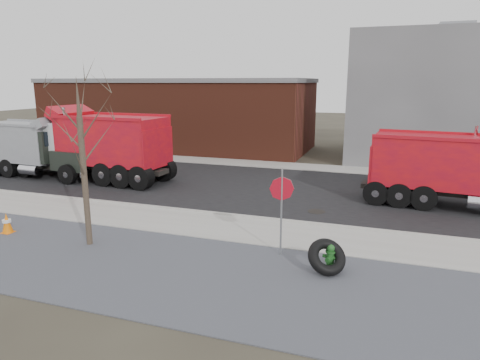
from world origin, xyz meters
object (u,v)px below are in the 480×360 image
at_px(truck_tire, 327,257).
at_px(dump_truck_red_a, 459,168).
at_px(stop_sign, 282,197).
at_px(fire_hydrant, 330,259).
at_px(dump_truck_grey, 35,146).
at_px(dump_truck_red_b, 95,143).

height_order(truck_tire, dump_truck_red_a, dump_truck_red_a).
bearing_deg(stop_sign, fire_hydrant, -19.26).
xyz_separation_m(fire_hydrant, dump_truck_red_a, (4.04, 7.69, 1.31)).
relative_size(truck_tire, stop_sign, 0.54).
bearing_deg(fire_hydrant, dump_truck_grey, 173.08).
relative_size(truck_tire, dump_truck_grey, 0.19).
height_order(fire_hydrant, dump_truck_red_b, dump_truck_red_b).
bearing_deg(dump_truck_grey, dump_truck_red_a, 5.02).
xyz_separation_m(fire_hydrant, dump_truck_red_b, (-13.04, 7.33, 1.56)).
distance_m(fire_hydrant, dump_truck_red_b, 15.04).
height_order(fire_hydrant, dump_truck_grey, dump_truck_grey).
height_order(fire_hydrant, dump_truck_red_a, dump_truck_red_a).
height_order(truck_tire, stop_sign, stop_sign).
bearing_deg(truck_tire, dump_truck_red_a, 62.40).
height_order(fire_hydrant, stop_sign, stop_sign).
bearing_deg(stop_sign, dump_truck_red_a, 54.01).
bearing_deg(fire_hydrant, dump_truck_red_b, 166.53).
relative_size(dump_truck_red_a, dump_truck_grey, 1.14).
xyz_separation_m(fire_hydrant, dump_truck_grey, (-16.70, 7.01, 1.29)).
xyz_separation_m(fire_hydrant, stop_sign, (-1.52, 0.59, 1.43)).
bearing_deg(dump_truck_grey, fire_hydrant, -19.62).
bearing_deg(dump_truck_red_a, dump_truck_grey, -172.47).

